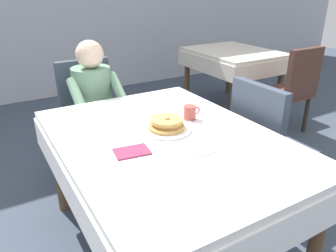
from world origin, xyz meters
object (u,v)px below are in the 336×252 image
chair_right_side (265,140)px  cup_coffee (190,112)px  background_chair_empty (293,86)px  diner_person (95,99)px  dining_table_main (167,151)px  background_table_far (233,60)px  chair_diner (90,109)px  breakfast_stack (167,123)px  fork_left_of_plate (138,139)px  knife_right_of_plate (196,124)px  plate_breakfast (167,129)px  spoon_near_edge (207,154)px

chair_right_side → cup_coffee: chair_right_side is taller
chair_right_side → background_chair_empty: same height
diner_person → dining_table_main: bearing=93.7°
chair_right_side → background_table_far: 2.09m
chair_diner → breakfast_stack: size_ratio=4.55×
background_table_far → background_chair_empty: background_chair_empty is taller
breakfast_stack → fork_left_of_plate: (-0.19, -0.02, -0.04)m
chair_right_side → knife_right_of_plate: 0.58m
diner_person → background_table_far: diner_person is taller
chair_right_side → background_table_far: chair_right_side is taller
plate_breakfast → knife_right_of_plate: bearing=-6.0°
plate_breakfast → cup_coffee: cup_coffee is taller
cup_coffee → knife_right_of_plate: size_ratio=0.57×
dining_table_main → diner_person: diner_person is taller
chair_diner → cup_coffee: bearing=107.0°
diner_person → breakfast_stack: bearing=96.4°
cup_coffee → background_chair_empty: (1.72, 0.62, -0.25)m
chair_diner → plate_breakfast: bearing=95.5°
plate_breakfast → knife_right_of_plate: plate_breakfast is taller
background_chair_empty → plate_breakfast: bearing=-160.3°
chair_diner → chair_right_side: (0.84, -1.17, 0.00)m
diner_person → knife_right_of_plate: diner_person is taller
breakfast_stack → plate_breakfast: bearing=76.8°
cup_coffee → knife_right_of_plate: cup_coffee is taller
spoon_near_edge → chair_right_side: bearing=19.7°
knife_right_of_plate → spoon_near_edge: (-0.17, -0.33, 0.00)m
fork_left_of_plate → background_chair_empty: (2.11, 0.71, -0.21)m
fork_left_of_plate → knife_right_of_plate: size_ratio=0.90×
dining_table_main → chair_diner: chair_diner is taller
knife_right_of_plate → background_table_far: bearing=-52.7°
dining_table_main → background_chair_empty: bearing=21.2°
spoon_near_edge → background_table_far: spoon_near_edge is taller
chair_right_side → spoon_near_edge: 0.79m
dining_table_main → diner_person: (-0.06, 1.01, 0.02)m
chair_diner → cup_coffee: chair_diner is taller
chair_right_side → breakfast_stack: chair_right_side is taller
dining_table_main → cup_coffee: (0.25, 0.14, 0.13)m
plate_breakfast → dining_table_main: bearing=-119.7°
dining_table_main → breakfast_stack: 0.16m
chair_diner → fork_left_of_plate: bearing=85.7°
chair_right_side → plate_breakfast: (-0.73, 0.07, 0.22)m
dining_table_main → plate_breakfast: (0.04, 0.07, 0.10)m
diner_person → fork_left_of_plate: diner_person is taller
knife_right_of_plate → breakfast_stack: bearing=77.8°
chair_diner → background_chair_empty: same height
spoon_near_edge → background_chair_empty: size_ratio=0.16×
cup_coffee → background_table_far: cup_coffee is taller
background_table_far → chair_right_side: bearing=-124.9°
chair_right_side → background_table_far: size_ratio=0.83×
dining_table_main → chair_diner: bearing=93.2°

